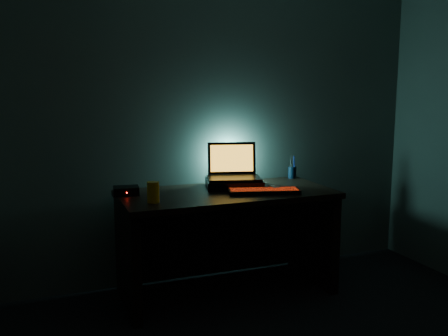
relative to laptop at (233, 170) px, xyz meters
name	(u,v)px	position (x,y,z in m)	size (l,w,h in m)	color
room	(379,146)	(-0.11, -1.78, 0.38)	(3.50, 4.00, 2.50)	black
desk	(224,225)	(-0.11, -0.11, -0.38)	(1.50, 0.70, 0.75)	black
riser	(234,183)	(-0.01, -0.05, -0.09)	(0.40, 0.30, 0.06)	black
laptop	(233,170)	(0.00, 0.00, 0.00)	(0.43, 0.37, 0.26)	black
keyboard	(264,191)	(0.10, -0.31, -0.11)	(0.51, 0.28, 0.03)	black
mousepad	(275,190)	(0.21, -0.26, -0.12)	(0.22, 0.20, 0.00)	navy
mouse	(275,188)	(0.21, -0.26, -0.10)	(0.05, 0.09, 0.03)	gray
pen_cup	(292,172)	(0.57, 0.13, -0.07)	(0.07, 0.07, 0.09)	black
juice_glass	(153,192)	(-0.67, -0.31, -0.05)	(0.08, 0.08, 0.13)	#D79B0B
router	(126,191)	(-0.79, -0.02, -0.09)	(0.18, 0.15, 0.06)	black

